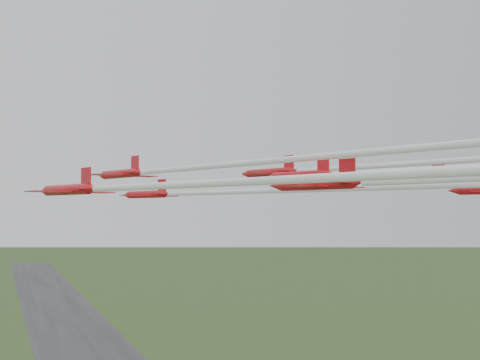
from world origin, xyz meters
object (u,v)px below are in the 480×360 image
object	(u,v)px
jet_lead	(216,192)
jet_row4_left	(419,180)
jet_row2_right	(350,167)
jet_row2_left	(212,166)
jet_row3_mid	(372,172)
jet_row3_left	(140,187)

from	to	relation	value
jet_lead	jet_row4_left	xyz separation A→B (m)	(1.81, -43.30, -0.23)
jet_lead	jet_row4_left	world-z (taller)	jet_lead
jet_row4_left	jet_row2_right	bearing A→B (deg)	47.25
jet_row2_left	jet_row3_mid	xyz separation A→B (m)	(16.94, -2.42, -0.40)
jet_row3_left	jet_row4_left	distance (m)	22.01
jet_row2_right	jet_row3_left	size ratio (longest dim) A/B	1.26
jet_lead	jet_row2_left	bearing A→B (deg)	-133.05
jet_lead	jet_row2_right	size ratio (longest dim) A/B	0.96
jet_row2_right	jet_row3_left	bearing A→B (deg)	-164.84
jet_row3_mid	jet_row4_left	distance (m)	20.98
jet_row2_left	jet_row3_left	world-z (taller)	jet_row2_left
jet_row3_mid	jet_row4_left	size ratio (longest dim) A/B	0.99
jet_row3_mid	jet_row4_left	world-z (taller)	jet_row3_mid
jet_row2_left	jet_row3_left	xyz separation A→B (m)	(-9.30, -9.91, -2.53)
jet_row3_left	jet_row4_left	xyz separation A→B (m)	(18.50, -11.92, 0.30)
jet_row4_left	jet_row3_mid	bearing A→B (deg)	47.21
jet_lead	jet_row2_right	bearing A→B (deg)	-51.53
jet_row2_left	jet_row3_left	bearing A→B (deg)	-152.35
jet_lead	jet_row3_mid	world-z (taller)	jet_row3_mid
jet_row2_right	jet_row3_left	world-z (taller)	jet_row2_right
jet_row3_left	jet_lead	bearing A→B (deg)	39.25
jet_lead	jet_row3_mid	distance (m)	25.78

